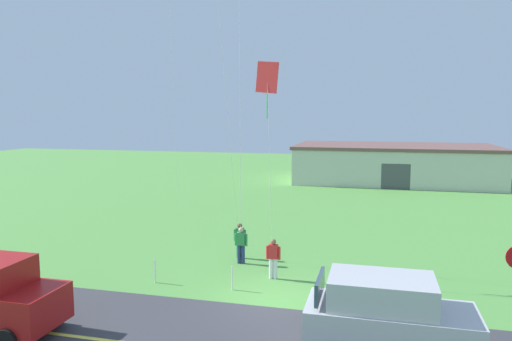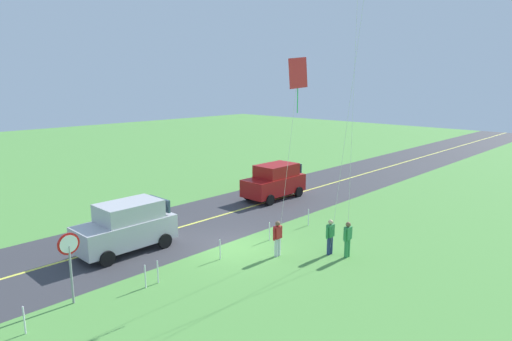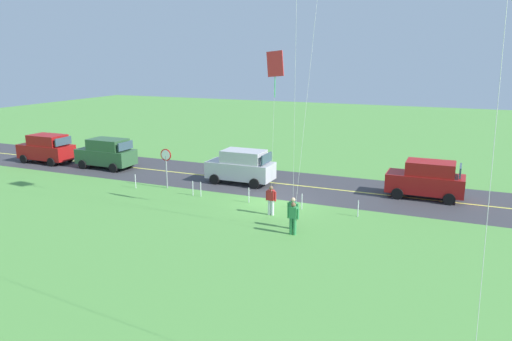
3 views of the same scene
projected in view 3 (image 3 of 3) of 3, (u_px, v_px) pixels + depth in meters
The scene contains 18 objects.
ground_plane at pixel (276, 203), 27.93m from camera, with size 120.00×120.00×0.10m, color #549342.
asphalt_road at pixel (298, 186), 31.49m from camera, with size 120.00×7.00×0.00m, color #38383D.
road_centre_stripe at pixel (298, 185), 31.49m from camera, with size 120.00×0.16×0.00m, color #E5E04C.
car_suv_foreground at pixel (241, 166), 31.82m from camera, with size 4.40×2.12×2.24m.
car_parked_west_near at pixel (426, 179), 28.49m from camera, with size 4.40×2.12×2.24m.
car_parked_east_near at pixel (107, 153), 36.13m from camera, with size 4.40×2.12×2.24m.
car_parked_east_far at pixel (47, 148), 38.04m from camera, with size 4.40×2.12×2.24m.
stop_sign at pixel (166, 161), 30.48m from camera, with size 0.76×0.08×2.56m.
person_adult_near at pixel (293, 217), 22.67m from camera, with size 0.58×0.22×1.60m.
person_adult_companion at pixel (271, 199), 25.48m from camera, with size 0.58×0.22×1.60m.
person_child_watcher at pixel (293, 212), 23.42m from camera, with size 0.58×0.22×1.60m.
kite_blue_mid at pixel (275, 67), 23.16m from camera, with size 0.99×0.78×8.53m.
fence_post_0 at pixel (358, 208), 25.31m from camera, with size 0.05×0.05×0.90m, color silver.
fence_post_1 at pixel (302, 202), 26.50m from camera, with size 0.05×0.05×0.90m, color silver.
fence_post_2 at pixel (249, 195), 27.73m from camera, with size 0.05×0.05×0.90m, color silver.
fence_post_3 at pixel (201, 189), 28.95m from camera, with size 0.05×0.05×0.90m, color silver.
fence_post_4 at pixel (193, 188), 29.16m from camera, with size 0.05×0.05×0.90m, color silver.
fence_post_5 at pixel (135, 181), 30.79m from camera, with size 0.05×0.05×0.90m, color silver.
Camera 3 is at (-9.50, 25.02, 8.26)m, focal length 33.81 mm.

